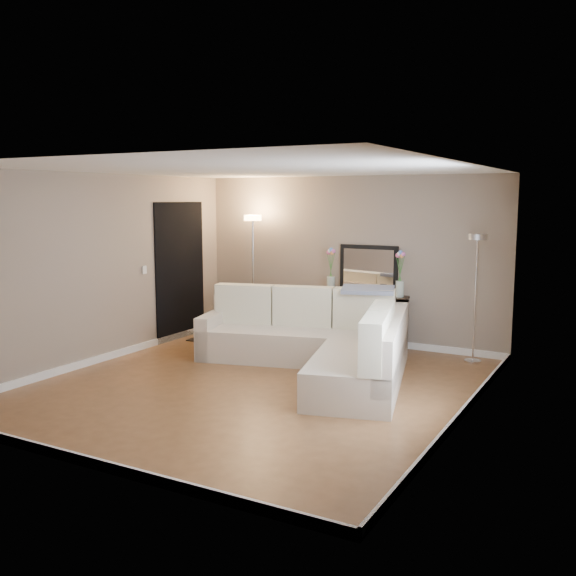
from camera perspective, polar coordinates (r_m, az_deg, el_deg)
The scene contains 23 objects.
floor at distance 7.92m, azimuth -2.82°, elevation -8.66°, with size 5.00×5.50×0.01m, color brown.
ceiling at distance 7.59m, azimuth -2.96°, elevation 10.56°, with size 5.00×5.50×0.01m, color white.
wall_back at distance 10.09m, azimuth 5.38°, elevation 2.49°, with size 5.00×0.02×2.60m, color gray.
wall_front at distance 5.52m, azimuth -18.13°, elevation -2.48°, with size 5.00×0.02×2.60m, color gray.
wall_left at distance 9.21m, azimuth -16.31°, elevation 1.68°, with size 0.02×5.50×2.60m, color gray.
wall_right at distance 6.69m, azimuth 15.73°, elevation -0.60°, with size 0.02×5.50×2.60m, color gray.
baseboard_back at distance 10.26m, azimuth 5.24°, elevation -4.49°, with size 5.00×0.03×0.10m, color white.
baseboard_front at distance 5.89m, azimuth -17.40°, elevation -14.49°, with size 5.00×0.03×0.10m, color white.
baseboard_left at distance 9.41m, azimuth -15.90°, elevation -5.92°, with size 0.03×5.50×0.10m, color white.
baseboard_right at distance 6.99m, azimuth 15.13°, elevation -10.77°, with size 0.03×5.50×0.10m, color white.
doorway at distance 10.47m, azimuth -9.56°, elevation 1.52°, with size 0.02×1.20×2.20m, color black.
switch_plate at distance 9.81m, azimuth -12.65°, elevation 1.59°, with size 0.02×0.08×0.12m, color white.
sectional_sofa at distance 8.54m, azimuth 3.16°, elevation -4.80°, with size 3.47×2.90×1.01m.
throw_blanket at distance 9.02m, azimuth 7.12°, elevation -0.14°, with size 0.72×0.42×0.05m, color gray.
console_table at distance 9.90m, azimuth 6.31°, elevation -2.55°, with size 1.32×0.37×0.81m.
leaning_mirror at distance 9.92m, azimuth 7.18°, elevation 1.69°, with size 0.93×0.06×0.73m.
table_decor at distance 9.78m, azimuth 6.69°, elevation -0.41°, with size 0.56×0.12×0.13m.
flower_vase_left at distance 9.99m, azimuth 3.83°, elevation 1.32°, with size 0.15×0.12×0.70m.
flower_vase_right at distance 9.59m, azimuth 9.92°, elevation 0.93°, with size 0.15×0.12×0.70m.
floor_lamp_lit at distance 10.50m, azimuth -3.13°, elevation 3.30°, with size 0.29×0.29×1.99m.
floor_lamp_unlit at distance 9.11m, azimuth 16.39°, elevation 1.34°, with size 0.30×0.30×1.78m.
charcoal_rug at distance 10.44m, azimuth -4.61°, elevation -4.49°, with size 1.30×0.97×0.02m, color black.
black_bag at distance 10.45m, azimuth -5.95°, elevation -4.19°, with size 0.37×0.26×0.24m, color black.
Camera 1 is at (3.99, -6.45, 2.27)m, focal length 40.00 mm.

